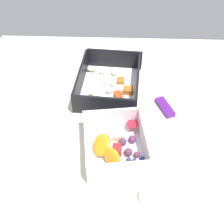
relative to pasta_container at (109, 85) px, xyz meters
The scene contains 5 objects.
table_surface 12.16cm from the pasta_container, ahead, with size 80.00×80.00×2.00cm, color beige.
pasta_container is the anchor object (origin of this frame).
fruit_bowl 21.07cm from the pasta_container, ahead, with size 17.25×15.37×6.04cm.
candy_bar 16.22cm from the pasta_container, 65.74° to the left, with size 7.00×2.40×1.20cm, color #51197A.
paper_cup_liner 33.74cm from the pasta_container, 15.55° to the left, with size 3.44×3.44×1.74cm, color white.
Camera 1 is at (49.92, 1.94, 54.72)cm, focal length 46.83 mm.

